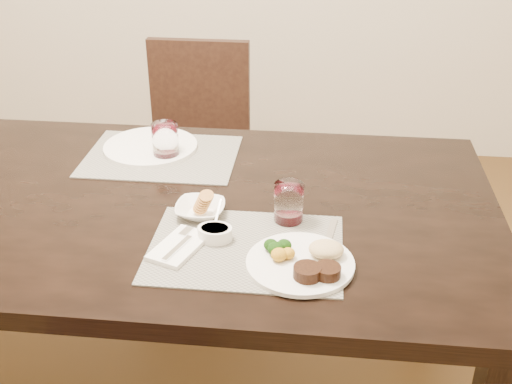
# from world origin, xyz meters

# --- Properties ---
(dining_table) EXTENTS (2.00, 1.00, 0.75)m
(dining_table) POSITION_xyz_m (0.00, 0.00, 0.67)
(dining_table) COLOR black
(dining_table) RESTS_ON ground
(chair_far) EXTENTS (0.42, 0.42, 0.90)m
(chair_far) POSITION_xyz_m (0.00, 0.93, 0.50)
(chair_far) COLOR black
(chair_far) RESTS_ON ground
(placemat_near) EXTENTS (0.46, 0.34, 0.00)m
(placemat_near) POSITION_xyz_m (0.35, -0.21, 0.75)
(placemat_near) COLOR gray
(placemat_near) RESTS_ON dining_table
(placemat_far) EXTENTS (0.46, 0.34, 0.00)m
(placemat_far) POSITION_xyz_m (0.03, 0.26, 0.75)
(placemat_far) COLOR gray
(placemat_far) RESTS_ON dining_table
(dinner_plate) EXTENTS (0.25, 0.25, 0.04)m
(dinner_plate) POSITION_xyz_m (0.49, -0.27, 0.77)
(dinner_plate) COLOR white
(dinner_plate) RESTS_ON placemat_near
(napkin_fork) EXTENTS (0.14, 0.18, 0.02)m
(napkin_fork) POSITION_xyz_m (0.19, -0.23, 0.76)
(napkin_fork) COLOR white
(napkin_fork) RESTS_ON placemat_near
(steak_knife) EXTENTS (0.04, 0.23, 0.01)m
(steak_knife) POSITION_xyz_m (0.55, -0.21, 0.76)
(steak_knife) COLOR white
(steak_knife) RESTS_ON placemat_near
(cracker_bowl) EXTENTS (0.13, 0.13, 0.06)m
(cracker_bowl) POSITION_xyz_m (0.22, -0.07, 0.77)
(cracker_bowl) COLOR white
(cracker_bowl) RESTS_ON placemat_near
(sauce_ramekin) EXTENTS (0.08, 0.13, 0.07)m
(sauce_ramekin) POSITION_xyz_m (0.27, -0.18, 0.77)
(sauce_ramekin) COLOR white
(sauce_ramekin) RESTS_ON placemat_near
(wine_glass_near) EXTENTS (0.07, 0.07, 0.10)m
(wine_glass_near) POSITION_xyz_m (0.44, -0.07, 0.80)
(wine_glass_near) COLOR white
(wine_glass_near) RESTS_ON placemat_near
(far_plate) EXTENTS (0.29, 0.29, 0.01)m
(far_plate) POSITION_xyz_m (-0.02, 0.31, 0.76)
(far_plate) COLOR white
(far_plate) RESTS_ON placemat_far
(wine_glass_far) EXTENTS (0.08, 0.08, 0.11)m
(wine_glass_far) POSITION_xyz_m (0.05, 0.25, 0.80)
(wine_glass_far) COLOR white
(wine_glass_far) RESTS_ON placemat_far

